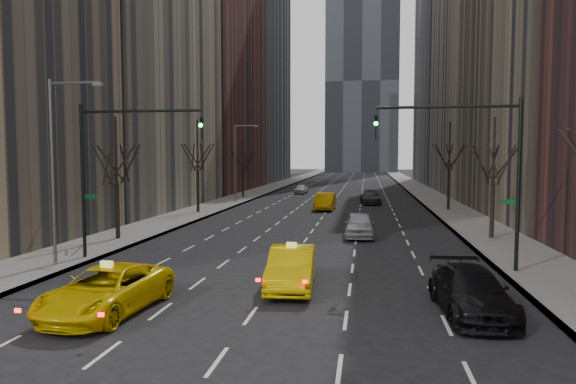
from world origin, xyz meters
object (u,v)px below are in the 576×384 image
at_px(taxi_suv, 107,290).
at_px(taxi_sedan, 292,268).
at_px(silver_sedan_ahead, 359,225).
at_px(parked_suv_black, 471,292).

relative_size(taxi_suv, taxi_sedan, 1.13).
relative_size(taxi_sedan, silver_sedan_ahead, 1.06).
bearing_deg(silver_sedan_ahead, parked_suv_black, -77.37).
height_order(silver_sedan_ahead, parked_suv_black, silver_sedan_ahead).
distance_m(silver_sedan_ahead, parked_suv_black, 16.99).
bearing_deg(taxi_suv, silver_sedan_ahead, 69.73).
bearing_deg(taxi_suv, taxi_sedan, 40.77).
xyz_separation_m(taxi_sedan, silver_sedan_ahead, (2.58, 13.98, -0.02)).
relative_size(taxi_suv, parked_suv_black, 1.07).
xyz_separation_m(taxi_suv, silver_sedan_ahead, (8.46, 18.29, 0.03)).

